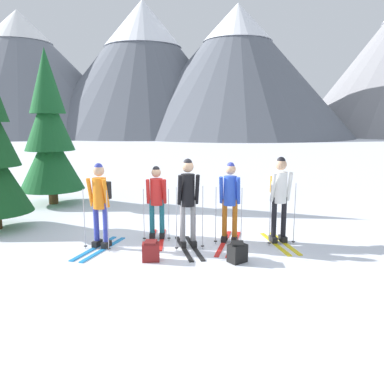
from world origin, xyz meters
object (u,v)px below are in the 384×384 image
(skier_in_orange, at_px, (100,200))
(skier_in_white, at_px, (280,194))
(skier_in_blue, at_px, (230,198))
(backpack_on_snow_front, at_px, (151,251))
(skier_in_red, at_px, (157,198))
(backpack_on_snow_beside, at_px, (237,252))
(pine_tree_near, at_px, (49,135))
(skier_in_black, at_px, (188,197))

(skier_in_orange, bearing_deg, skier_in_white, 7.16)
(skier_in_blue, bearing_deg, backpack_on_snow_front, -142.40)
(skier_in_orange, distance_m, skier_in_red, 1.27)
(backpack_on_snow_beside, bearing_deg, pine_tree_near, 137.16)
(skier_in_white, height_order, pine_tree_near, pine_tree_near)
(skier_in_black, distance_m, backpack_on_snow_front, 1.38)
(skier_in_white, relative_size, pine_tree_near, 0.39)
(skier_in_black, xyz_separation_m, skier_in_blue, (0.89, 0.35, -0.08))
(skier_in_orange, height_order, skier_in_red, skier_in_orange)
(skier_in_red, distance_m, skier_in_black, 0.93)
(skier_in_red, xyz_separation_m, backpack_on_snow_beside, (1.67, -1.43, -0.72))
(skier_in_white, bearing_deg, pine_tree_near, 149.26)
(skier_in_red, height_order, skier_in_black, skier_in_black)
(skier_in_red, height_order, skier_in_blue, skier_in_blue)
(skier_in_orange, bearing_deg, skier_in_blue, 9.44)
(skier_in_blue, bearing_deg, pine_tree_near, 144.42)
(skier_in_red, height_order, skier_in_white, skier_in_white)
(pine_tree_near, bearing_deg, skier_in_red, -43.77)
(skier_in_blue, xyz_separation_m, pine_tree_near, (-5.35, 3.83, 1.20))
(skier_in_orange, bearing_deg, skier_in_red, 32.30)
(skier_in_orange, height_order, skier_in_white, skier_in_white)
(pine_tree_near, bearing_deg, skier_in_white, -30.74)
(skier_in_white, distance_m, pine_tree_near, 7.53)
(skier_in_orange, distance_m, backpack_on_snow_front, 1.57)
(skier_in_blue, bearing_deg, skier_in_red, 171.72)
(skier_in_orange, distance_m, pine_tree_near, 5.18)
(skier_in_orange, bearing_deg, pine_tree_near, 122.15)
(skier_in_blue, relative_size, backpack_on_snow_beside, 4.54)
(skier_in_orange, xyz_separation_m, skier_in_red, (1.07, 0.68, -0.09))
(skier_in_red, distance_m, skier_in_white, 2.66)
(backpack_on_snow_front, bearing_deg, skier_in_white, 25.06)
(skier_in_red, bearing_deg, backpack_on_snow_front, -87.79)
(skier_in_black, height_order, backpack_on_snow_front, skier_in_black)
(pine_tree_near, bearing_deg, backpack_on_snow_front, -52.79)
(skier_in_white, height_order, backpack_on_snow_beside, skier_in_white)
(skier_in_red, bearing_deg, skier_in_white, -4.52)
(skier_in_blue, height_order, skier_in_white, skier_in_white)
(skier_in_blue, distance_m, backpack_on_snow_beside, 1.44)
(skier_in_black, bearing_deg, pine_tree_near, 136.91)
(skier_in_orange, xyz_separation_m, backpack_on_snow_front, (1.12, -0.74, -0.81))
(skier_in_black, relative_size, pine_tree_near, 0.39)
(skier_in_red, distance_m, skier_in_blue, 1.62)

